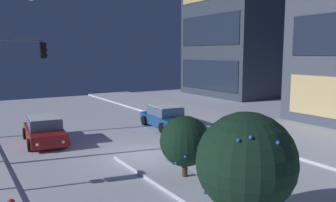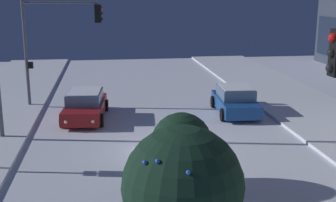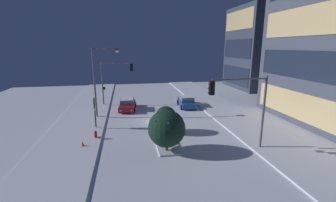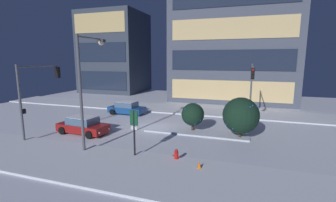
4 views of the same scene
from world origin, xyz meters
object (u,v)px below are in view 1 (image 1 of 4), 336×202
at_px(car_near, 44,130).
at_px(decorated_tree_left_of_median, 246,162).
at_px(car_far, 165,117).
at_px(decorated_tree_median, 185,141).
at_px(traffic_light_corner_near_left, 3,68).

relative_size(car_near, decorated_tree_left_of_median, 1.38).
relative_size(car_far, decorated_tree_left_of_median, 1.30).
bearing_deg(decorated_tree_median, decorated_tree_left_of_median, -9.29).
relative_size(car_near, traffic_light_corner_near_left, 0.78).
bearing_deg(car_near, car_far, 94.64).
bearing_deg(decorated_tree_median, car_near, -158.71).
bearing_deg(car_near, decorated_tree_left_of_median, 17.15).
relative_size(car_far, traffic_light_corner_near_left, 0.73).
height_order(car_near, decorated_tree_left_of_median, decorated_tree_left_of_median).
relative_size(car_far, decorated_tree_median, 1.70).
bearing_deg(decorated_tree_median, traffic_light_corner_near_left, -156.98).
bearing_deg(traffic_light_corner_near_left, decorated_tree_median, -66.98).
xyz_separation_m(car_far, decorated_tree_left_of_median, (12.98, -5.12, 1.23)).
distance_m(traffic_light_corner_near_left, decorated_tree_median, 13.24).
height_order(car_near, car_far, same).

